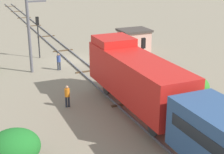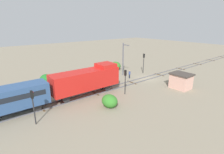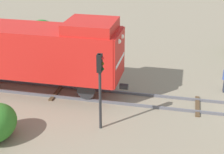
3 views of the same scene
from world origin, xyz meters
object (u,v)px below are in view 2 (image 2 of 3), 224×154
(catenary_mast, at_px, (123,58))
(locomotive, at_px, (87,79))
(traffic_signal_far, at_px, (33,101))
(worker_near_track, at_px, (130,74))
(worker_by_signal, at_px, (88,80))
(relay_hut, at_px, (181,81))
(traffic_signal_mid, at_px, (125,78))
(traffic_signal_near, at_px, (144,60))

(catenary_mast, bearing_deg, locomotive, 112.27)
(traffic_signal_far, distance_m, worker_near_track, 21.60)
(worker_by_signal, relative_size, catenary_mast, 0.24)
(worker_near_track, xyz_separation_m, relay_hut, (-9.90, -3.07, 0.40))
(traffic_signal_mid, distance_m, worker_by_signal, 8.17)
(traffic_signal_far, distance_m, catenary_mast, 22.77)
(worker_near_track, height_order, catenary_mast, catenary_mast)
(locomotive, relative_size, worker_by_signal, 6.82)
(traffic_signal_near, distance_m, catenary_mast, 5.08)
(traffic_signal_mid, xyz_separation_m, traffic_signal_far, (-0.20, 14.09, 0.03))
(traffic_signal_near, relative_size, worker_near_track, 2.69)
(locomotive, xyz_separation_m, traffic_signal_mid, (-3.40, -5.04, 0.07))
(worker_by_signal, bearing_deg, catenary_mast, -55.49)
(traffic_signal_near, relative_size, relay_hut, 1.31)
(locomotive, distance_m, relay_hut, 16.55)
(worker_near_track, bearing_deg, relay_hut, 80.58)
(locomotive, relative_size, relay_hut, 3.31)
(traffic_signal_mid, relative_size, worker_by_signal, 2.40)
(traffic_signal_mid, bearing_deg, relay_hut, -113.03)
(locomotive, relative_size, traffic_signal_far, 2.81)
(traffic_signal_near, distance_m, worker_by_signal, 14.30)
(traffic_signal_mid, xyz_separation_m, worker_by_signal, (7.60, 2.36, -1.85))
(worker_near_track, bearing_deg, traffic_signal_mid, 14.76)
(locomotive, relative_size, worker_near_track, 6.82)
(locomotive, bearing_deg, traffic_signal_far, 111.71)
(traffic_signal_mid, bearing_deg, worker_by_signal, 17.28)
(worker_by_signal, bearing_deg, traffic_signal_mid, -132.67)
(traffic_signal_near, bearing_deg, traffic_signal_mid, 119.36)
(locomotive, bearing_deg, relay_hut, -117.04)
(worker_near_track, relative_size, catenary_mast, 0.24)
(traffic_signal_near, xyz_separation_m, catenary_mast, (1.73, 4.73, 0.66))
(locomotive, xyz_separation_m, traffic_signal_far, (-3.60, 9.04, 0.10))
(catenary_mast, bearing_deg, traffic_signal_mid, 139.96)
(traffic_signal_near, bearing_deg, catenary_mast, 69.90)
(worker_near_track, bearing_deg, worker_by_signal, -38.05)
(relay_hut, bearing_deg, traffic_signal_mid, 66.97)
(worker_by_signal, bearing_deg, relay_hut, -104.20)
(locomotive, height_order, traffic_signal_far, locomotive)
(traffic_signal_mid, xyz_separation_m, relay_hut, (-4.10, -9.65, -1.45))
(locomotive, height_order, traffic_signal_mid, locomotive)
(locomotive, height_order, catenary_mast, catenary_mast)
(locomotive, relative_size, catenary_mast, 1.62)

